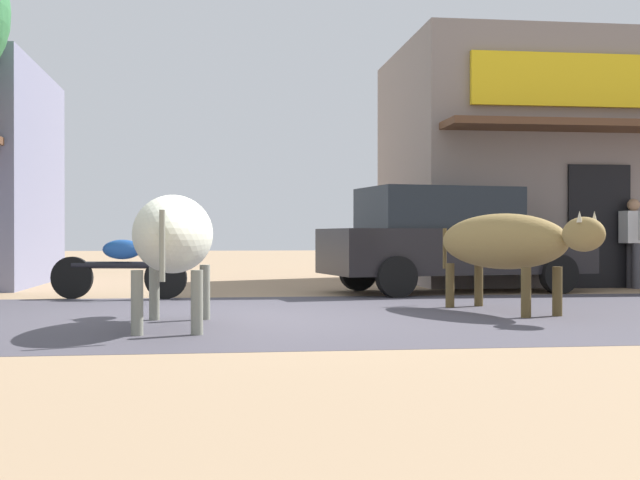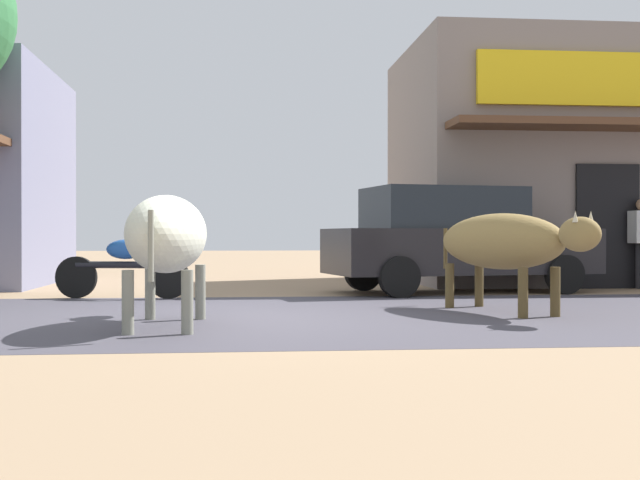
% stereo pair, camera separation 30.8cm
% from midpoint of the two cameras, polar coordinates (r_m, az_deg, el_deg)
% --- Properties ---
extents(ground, '(80.00, 80.00, 0.00)m').
position_cam_midpoint_polar(ground, '(9.42, -8.06, -5.16)').
color(ground, '#9C7F60').
extents(asphalt_road, '(72.00, 5.76, 0.00)m').
position_cam_midpoint_polar(asphalt_road, '(9.42, -8.06, -5.15)').
color(asphalt_road, '#45414B').
rests_on(asphalt_road, ground).
extents(storefront_right_club, '(6.54, 5.47, 4.52)m').
position_cam_midpoint_polar(storefront_right_club, '(17.38, 15.59, 4.82)').
color(storefront_right_club, gray).
rests_on(storefront_right_club, ground).
extents(parked_hatchback_car, '(4.36, 2.35, 1.64)m').
position_cam_midpoint_polar(parked_hatchback_car, '(13.43, 8.14, 0.08)').
color(parked_hatchback_car, black).
rests_on(parked_hatchback_car, ground).
extents(parked_motorcycle, '(1.92, 0.42, 1.05)m').
position_cam_midpoint_polar(parked_motorcycle, '(12.26, -14.00, -1.71)').
color(parked_motorcycle, black).
rests_on(parked_motorcycle, ground).
extents(cow_near_brown, '(0.85, 2.73, 1.29)m').
position_cam_midpoint_polar(cow_near_brown, '(8.46, -10.83, 0.33)').
color(cow_near_brown, beige).
rests_on(cow_near_brown, ground).
extents(cow_far_dark, '(1.29, 2.77, 1.15)m').
position_cam_midpoint_polar(cow_far_dark, '(10.05, 11.50, -0.15)').
color(cow_far_dark, olive).
rests_on(cow_far_dark, ground).
extents(pedestrian_by_shop, '(0.44, 0.61, 1.52)m').
position_cam_midpoint_polar(pedestrian_by_shop, '(15.16, 19.84, 0.24)').
color(pedestrian_by_shop, '#3F3F47').
rests_on(pedestrian_by_shop, ground).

